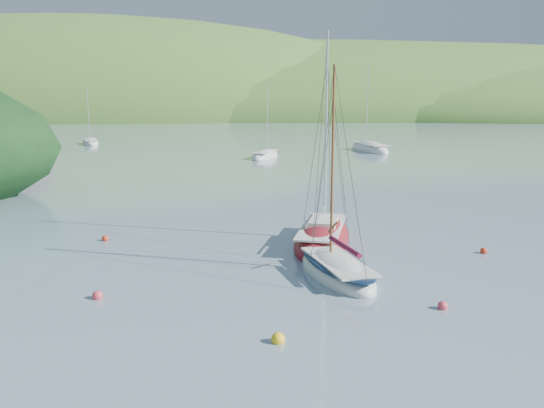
{
  "coord_description": "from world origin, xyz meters",
  "views": [
    {
      "loc": [
        0.29,
        -23.28,
        8.89
      ],
      "look_at": [
        0.38,
        8.0,
        2.65
      ],
      "focal_mm": 40.0,
      "sensor_mm": 36.0,
      "label": 1
    }
  ],
  "objects_px": {
    "sloop_red": "(322,239)",
    "distant_sloop_a": "(265,157)",
    "distant_sloop_b": "(370,150)",
    "distant_sloop_c": "(90,143)",
    "daysailer_white": "(337,271)"
  },
  "relations": [
    {
      "from": "distant_sloop_b",
      "to": "distant_sloop_c",
      "type": "height_order",
      "value": "distant_sloop_b"
    },
    {
      "from": "sloop_red",
      "to": "distant_sloop_c",
      "type": "relative_size",
      "value": 1.41
    },
    {
      "from": "sloop_red",
      "to": "distant_sloop_b",
      "type": "height_order",
      "value": "sloop_red"
    },
    {
      "from": "sloop_red",
      "to": "distant_sloop_a",
      "type": "relative_size",
      "value": 1.34
    },
    {
      "from": "sloop_red",
      "to": "daysailer_white",
      "type": "bearing_deg",
      "value": -76.38
    },
    {
      "from": "sloop_red",
      "to": "distant_sloop_c",
      "type": "distance_m",
      "value": 64.31
    },
    {
      "from": "daysailer_white",
      "to": "sloop_red",
      "type": "bearing_deg",
      "value": 75.64
    },
    {
      "from": "sloop_red",
      "to": "distant_sloop_a",
      "type": "height_order",
      "value": "sloop_red"
    },
    {
      "from": "distant_sloop_b",
      "to": "distant_sloop_c",
      "type": "distance_m",
      "value": 41.22
    },
    {
      "from": "daysailer_white",
      "to": "distant_sloop_a",
      "type": "bearing_deg",
      "value": 78.31
    },
    {
      "from": "daysailer_white",
      "to": "distant_sloop_b",
      "type": "xyz_separation_m",
      "value": [
        10.15,
        53.28,
        -0.03
      ]
    },
    {
      "from": "daysailer_white",
      "to": "distant_sloop_a",
      "type": "xyz_separation_m",
      "value": [
        -3.77,
        45.86,
        -0.06
      ]
    },
    {
      "from": "sloop_red",
      "to": "distant_sloop_c",
      "type": "bearing_deg",
      "value": 129.14
    },
    {
      "from": "distant_sloop_b",
      "to": "distant_sloop_c",
      "type": "xyz_separation_m",
      "value": [
        -40.09,
        9.58,
        -0.04
      ]
    },
    {
      "from": "distant_sloop_a",
      "to": "daysailer_white",
      "type": "bearing_deg",
      "value": -67.18
    }
  ]
}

